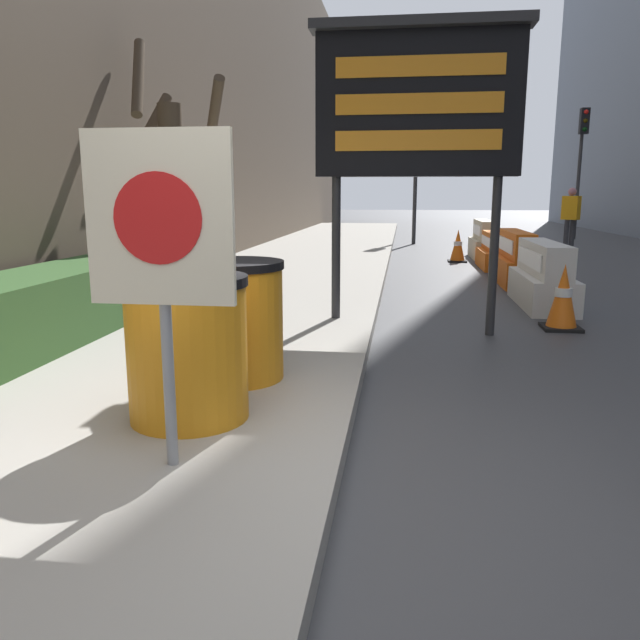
{
  "coord_description": "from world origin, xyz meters",
  "views": [
    {
      "loc": [
        0.3,
        -2.87,
        1.56
      ],
      "look_at": [
        -0.5,
        3.21,
        0.32
      ],
      "focal_mm": 35.0,
      "sensor_mm": 36.0,
      "label": 1
    }
  ],
  "objects": [
    {
      "name": "jersey_barrier_orange_far",
      "position": [
        2.27,
        8.48,
        0.41
      ],
      "size": [
        0.57,
        2.04,
        0.92
      ],
      "color": "orange",
      "rests_on": "ground_plane"
    },
    {
      "name": "message_board",
      "position": [
        0.43,
        4.17,
        2.5
      ],
      "size": [
        2.31,
        0.36,
        3.34
      ],
      "color": "#28282B",
      "rests_on": "ground_plane"
    },
    {
      "name": "hedge_strip",
      "position": [
        -3.11,
        2.92,
        0.49
      ],
      "size": [
        0.9,
        4.54,
        0.68
      ],
      "color": "#335628",
      "rests_on": "sidewalk_left"
    },
    {
      "name": "traffic_light_far_side",
      "position": [
        6.25,
        20.04,
        3.16
      ],
      "size": [
        0.28,
        0.45,
        4.38
      ],
      "color": "#2D2D30",
      "rests_on": "ground_plane"
    },
    {
      "name": "ground_plane",
      "position": [
        0.0,
        0.0,
        0.0
      ],
      "size": [
        120.0,
        120.0,
        0.0
      ],
      "primitive_type": "plane",
      "color": "#3F3F42"
    },
    {
      "name": "warning_sign",
      "position": [
        -0.88,
        0.08,
        1.35
      ],
      "size": [
        0.75,
        0.08,
        1.72
      ],
      "color": "gray",
      "rests_on": "sidewalk_left"
    },
    {
      "name": "building_left_facade",
      "position": [
        -3.91,
        9.8,
        5.16
      ],
      "size": [
        0.4,
        50.4,
        10.31
      ],
      "color": "brown",
      "rests_on": "ground_plane"
    },
    {
      "name": "traffic_cone_near",
      "position": [
        2.17,
        4.59,
        0.38
      ],
      "size": [
        0.43,
        0.43,
        0.77
      ],
      "color": "black",
      "rests_on": "ground_plane"
    },
    {
      "name": "jersey_barrier_cream",
      "position": [
        2.27,
        12.89,
        0.41
      ],
      "size": [
        0.56,
        1.86,
        0.93
      ],
      "color": "beige",
      "rests_on": "ground_plane"
    },
    {
      "name": "barrel_drum_foreground",
      "position": [
        -1.02,
        0.79,
        0.61
      ],
      "size": [
        0.78,
        0.78,
        0.91
      ],
      "color": "orange",
      "rests_on": "sidewalk_left"
    },
    {
      "name": "traffic_light_near_curb",
      "position": [
        0.64,
        17.05,
        3.01
      ],
      "size": [
        0.28,
        0.45,
        4.16
      ],
      "color": "#2D2D30",
      "rests_on": "ground_plane"
    },
    {
      "name": "traffic_cone_mid",
      "position": [
        1.57,
        11.95,
        0.37
      ],
      "size": [
        0.42,
        0.42,
        0.75
      ],
      "color": "black",
      "rests_on": "ground_plane"
    },
    {
      "name": "jersey_barrier_white",
      "position": [
        2.27,
        6.17,
        0.4
      ],
      "size": [
        0.62,
        1.95,
        0.9
      ],
      "color": "silver",
      "rests_on": "ground_plane"
    },
    {
      "name": "jersey_barrier_orange_near",
      "position": [
        2.27,
        10.82,
        0.33
      ],
      "size": [
        0.64,
        1.77,
        0.76
      ],
      "color": "orange",
      "rests_on": "ground_plane"
    },
    {
      "name": "pedestrian_worker",
      "position": [
        5.02,
        15.89,
        1.02
      ],
      "size": [
        0.53,
        0.49,
        1.73
      ],
      "rotation": [
        0.0,
        0.0,
        5.64
      ],
      "color": "#333338",
      "rests_on": "ground_plane"
    },
    {
      "name": "bare_tree",
      "position": [
        -3.02,
        5.97,
        1.78
      ],
      "size": [
        1.54,
        1.52,
        3.58
      ],
      "color": "#4C3D2D",
      "rests_on": "sidewalk_left"
    },
    {
      "name": "barrel_drum_middle",
      "position": [
        -0.97,
        1.69,
        0.61
      ],
      "size": [
        0.78,
        0.78,
        0.91
      ],
      "color": "orange",
      "rests_on": "sidewalk_left"
    }
  ]
}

